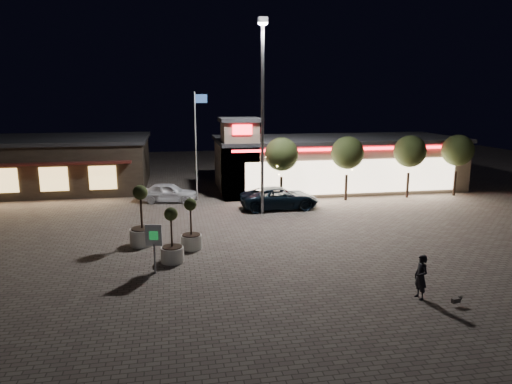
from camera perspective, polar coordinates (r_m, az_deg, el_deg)
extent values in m
plane|color=#6D6258|center=(22.39, -0.26, -8.07)|extent=(90.00, 90.00, 0.00)
cube|color=gray|center=(39.61, 9.95, 3.47)|extent=(20.00, 8.00, 4.00)
cube|color=#262628|center=(39.36, 10.07, 6.57)|extent=(20.40, 8.40, 0.30)
cube|color=beige|center=(35.95, 12.16, 1.90)|extent=(17.00, 0.12, 2.60)
cube|color=#FF1423|center=(35.62, 12.33, 5.30)|extent=(19.00, 0.10, 0.18)
cube|color=gray|center=(34.72, -2.04, 3.99)|extent=(2.60, 2.60, 5.80)
cube|color=#262628|center=(34.44, -2.08, 9.02)|extent=(3.00, 3.00, 0.30)
cube|color=#FF1423|center=(33.14, -1.73, 7.79)|extent=(1.40, 0.10, 0.70)
cube|color=#382D23|center=(42.38, -24.42, 3.13)|extent=(16.00, 10.00, 4.00)
cube|color=#262628|center=(42.15, -24.67, 6.01)|extent=(16.40, 10.40, 0.30)
cube|color=#591E19|center=(37.11, -26.47, 3.11)|extent=(14.40, 0.80, 0.15)
cube|color=#F2C26D|center=(38.21, -29.04, 1.25)|extent=(2.00, 0.12, 1.80)
cube|color=#F2C26D|center=(37.23, -23.94, 1.48)|extent=(2.00, 0.12, 1.80)
cube|color=#F2C26D|center=(36.57, -18.61, 1.71)|extent=(2.00, 0.12, 1.80)
cylinder|color=gray|center=(29.34, 0.82, 8.65)|extent=(0.20, 0.20, 12.00)
cube|color=gray|center=(29.65, 0.86, 20.70)|extent=(0.60, 0.40, 0.35)
cube|color=white|center=(29.62, 0.86, 20.31)|extent=(0.45, 0.30, 0.08)
cylinder|color=white|center=(33.96, -7.52, 5.59)|extent=(0.10, 0.10, 8.00)
cube|color=#274C91|center=(33.80, -6.91, 11.52)|extent=(0.90, 0.04, 0.60)
cylinder|color=#332319|center=(33.32, 3.16, 0.27)|extent=(0.20, 0.20, 1.92)
sphere|color=#2D3819|center=(32.90, 3.21, 4.73)|extent=(2.42, 2.42, 2.42)
cylinder|color=#332319|center=(34.82, 11.19, 0.56)|extent=(0.20, 0.20, 1.92)
sphere|color=#2D3819|center=(34.42, 11.36, 4.83)|extent=(2.42, 2.42, 2.42)
cylinder|color=#332319|center=(36.94, 18.42, 0.81)|extent=(0.20, 0.20, 1.92)
sphere|color=#2D3819|center=(36.56, 18.69, 4.84)|extent=(2.42, 2.42, 2.42)
cylinder|color=#332319|center=(39.02, 23.58, 0.99)|extent=(0.20, 0.20, 1.92)
sphere|color=#2D3819|center=(38.66, 23.90, 4.79)|extent=(2.42, 2.42, 2.42)
imported|color=black|center=(31.67, 2.96, -0.73)|extent=(5.47, 2.61, 1.51)
imported|color=white|center=(34.21, -10.87, -0.05)|extent=(4.45, 2.48, 1.43)
imported|color=black|center=(18.77, 19.92, -9.97)|extent=(0.48, 0.67, 1.75)
cube|color=#59514C|center=(18.88, 23.73, -12.30)|extent=(0.37, 0.21, 0.18)
sphere|color=#59514C|center=(18.99, 24.16, -11.96)|extent=(0.16, 0.16, 0.16)
cylinder|color=silver|center=(24.67, -14.00, -5.47)|extent=(1.30, 1.30, 0.87)
cylinder|color=black|center=(24.55, -14.05, -4.46)|extent=(1.13, 1.13, 0.07)
cylinder|color=#332319|center=(24.29, -14.17, -2.17)|extent=(0.11, 0.11, 1.95)
sphere|color=#2D3819|center=(24.09, -14.28, -0.04)|extent=(0.76, 0.76, 0.76)
cylinder|color=silver|center=(21.95, -10.41, -7.70)|extent=(1.07, 1.07, 0.72)
cylinder|color=black|center=(21.83, -10.44, -6.77)|extent=(0.93, 0.93, 0.05)
cylinder|color=#332319|center=(21.58, -10.52, -4.67)|extent=(0.09, 0.09, 1.61)
sphere|color=#2D3819|center=(21.38, -10.60, -2.71)|extent=(0.63, 0.63, 0.63)
cylinder|color=silver|center=(23.64, -8.08, -6.19)|extent=(1.07, 1.07, 0.71)
cylinder|color=black|center=(23.53, -8.10, -5.32)|extent=(0.93, 0.93, 0.05)
cylinder|color=#332319|center=(23.30, -8.16, -3.37)|extent=(0.09, 0.09, 1.61)
sphere|color=#2D3819|center=(23.11, -8.22, -1.55)|extent=(0.63, 0.63, 0.63)
cylinder|color=gray|center=(20.68, -12.55, -8.11)|extent=(0.09, 0.09, 1.34)
cube|color=white|center=(20.35, -12.68, -5.30)|extent=(0.72, 0.23, 0.95)
cube|color=#189136|center=(20.31, -12.69, -5.34)|extent=(0.38, 0.11, 0.39)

